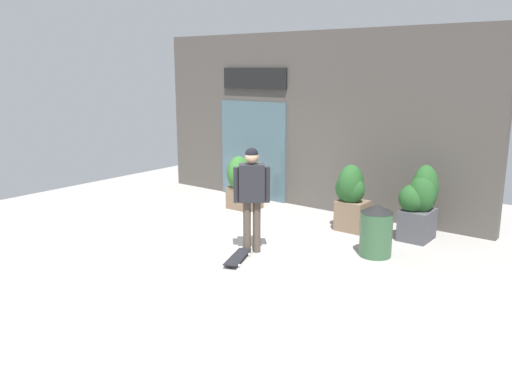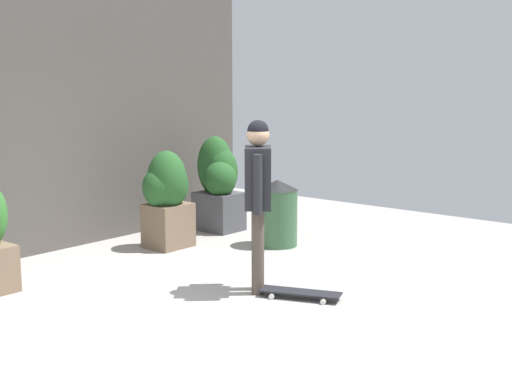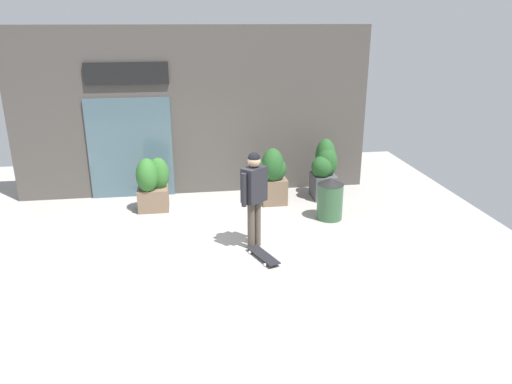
# 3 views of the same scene
# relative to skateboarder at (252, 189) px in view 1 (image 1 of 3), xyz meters

# --- Properties ---
(ground_plane) EXTENTS (12.00, 12.00, 0.00)m
(ground_plane) POSITION_rel_skateboarder_xyz_m (-0.91, 0.05, -1.09)
(ground_plane) COLOR #9E9993
(building_facade) EXTENTS (8.05, 0.31, 3.79)m
(building_facade) POSITION_rel_skateboarder_xyz_m (-0.96, 3.22, 0.78)
(building_facade) COLOR #4C4742
(building_facade) RESTS_ON ground_plane
(skateboarder) EXTENTS (0.49, 0.47, 1.77)m
(skateboarder) POSITION_rel_skateboarder_xyz_m (0.00, 0.00, 0.00)
(skateboarder) COLOR #4C4238
(skateboarder) RESTS_ON ground_plane
(skateboard) EXTENTS (0.50, 0.85, 0.08)m
(skateboard) POSITION_rel_skateboarder_xyz_m (0.08, -0.48, -1.03)
(skateboard) COLOR black
(skateboard) RESTS_ON ground_plane
(planter_box_left) EXTENTS (0.63, 0.54, 1.27)m
(planter_box_left) POSITION_rel_skateboarder_xyz_m (0.72, 2.11, -0.38)
(planter_box_left) COLOR brown
(planter_box_left) RESTS_ON ground_plane
(planter_box_right) EXTENTS (0.69, 0.64, 1.17)m
(planter_box_right) POSITION_rel_skateboarder_xyz_m (-1.88, 2.12, -0.49)
(planter_box_right) COLOR brown
(planter_box_right) RESTS_ON ground_plane
(planter_box_mid) EXTENTS (0.61, 0.74, 1.36)m
(planter_box_mid) POSITION_rel_skateboarder_xyz_m (1.96, 2.35, -0.38)
(planter_box_mid) COLOR #47474C
(planter_box_mid) RESTS_ON ground_plane
(trash_bin) EXTENTS (0.54, 0.54, 0.87)m
(trash_bin) POSITION_rel_skateboarder_xyz_m (1.73, 1.09, -0.65)
(trash_bin) COLOR #335938
(trash_bin) RESTS_ON ground_plane
(snow_ledge) EXTENTS (1.49, 0.90, 0.31)m
(snow_ledge) POSITION_rel_skateboarder_xyz_m (-4.32, 0.77, -0.94)
(snow_ledge) COLOR white
(snow_ledge) RESTS_ON ground_plane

